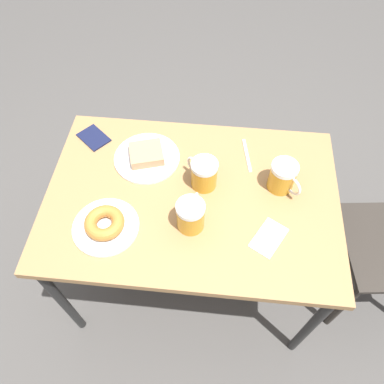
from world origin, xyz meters
TOP-DOWN VIEW (x-y plane):
  - ground_plane at (0.00, 0.00)m, footprint 8.00×8.00m
  - table at (0.00, 0.00)m, footprint 0.73×1.08m
  - plate_with_cake at (-0.16, -0.19)m, footprint 0.26×0.26m
  - plate_with_donut at (0.16, -0.28)m, footprint 0.23×0.23m
  - beer_mug_left at (-0.07, 0.32)m, footprint 0.12×0.11m
  - beer_mug_center at (0.12, 0.01)m, footprint 0.14×0.10m
  - beer_mug_right at (-0.06, 0.04)m, footprint 0.11×0.12m
  - napkin_folded at (0.15, 0.28)m, footprint 0.16×0.14m
  - fork at (-0.21, 0.20)m, footprint 0.17×0.04m
  - passport_near_edge at (-0.24, -0.43)m, footprint 0.15×0.15m

SIDE VIEW (x-z plane):
  - ground_plane at x=0.00m, z-range 0.00..0.00m
  - table at x=0.00m, z-range 0.29..1.00m
  - fork at x=-0.21m, z-range 0.71..0.71m
  - napkin_folded at x=0.15m, z-range 0.71..0.71m
  - passport_near_edge at x=-0.24m, z-range 0.71..0.71m
  - plate_with_cake at x=-0.16m, z-range 0.70..0.75m
  - plate_with_donut at x=0.16m, z-range 0.70..0.76m
  - beer_mug_left at x=-0.07m, z-range 0.71..0.83m
  - beer_mug_center at x=0.12m, z-range 0.71..0.83m
  - beer_mug_right at x=-0.06m, z-range 0.71..0.83m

